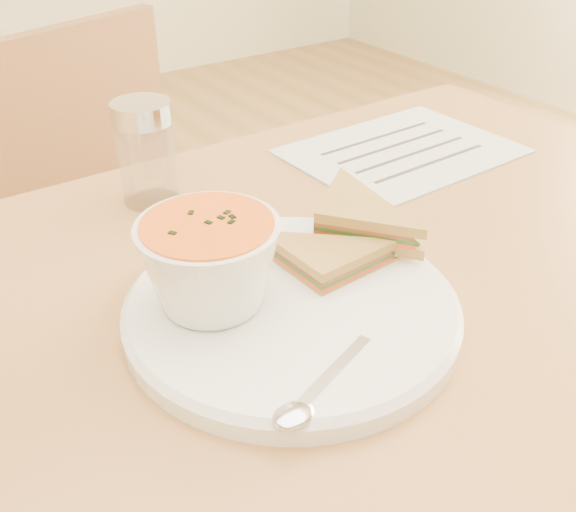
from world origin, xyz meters
TOP-DOWN VIEW (x-y plane):
  - dining_table at (0.00, 0.00)m, footprint 1.00×0.70m
  - chair_far at (-0.02, 0.47)m, footprint 0.50×0.50m
  - plate at (-0.11, -0.03)m, footprint 0.34×0.34m
  - soup_bowl at (-0.17, 0.00)m, footprint 0.14×0.14m
  - sandwich_half_a at (-0.08, -0.05)m, footprint 0.10×0.10m
  - sandwich_half_b at (-0.04, 0.02)m, footprint 0.15×0.15m
  - spoon at (-0.14, -0.13)m, footprint 0.17×0.09m
  - paper_menu at (0.23, 0.18)m, footprint 0.30×0.22m
  - condiment_shaker at (-0.11, 0.24)m, footprint 0.08×0.08m

SIDE VIEW (x-z plane):
  - dining_table at x=0.00m, z-range 0.00..0.75m
  - chair_far at x=-0.02m, z-range 0.00..0.87m
  - paper_menu at x=0.23m, z-range 0.75..0.75m
  - plate at x=-0.11m, z-range 0.75..0.77m
  - spoon at x=-0.14m, z-range 0.77..0.78m
  - sandwich_half_a at x=-0.08m, z-range 0.77..0.80m
  - sandwich_half_b at x=-0.04m, z-range 0.78..0.81m
  - soup_bowl at x=-0.17m, z-range 0.77..0.85m
  - condiment_shaker at x=-0.11m, z-range 0.75..0.87m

